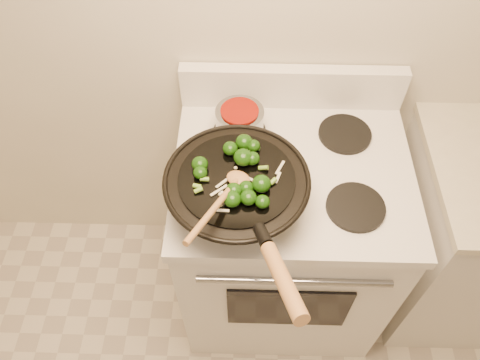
{
  "coord_description": "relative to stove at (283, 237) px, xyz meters",
  "views": [
    {
      "loc": [
        -0.25,
        0.22,
        2.11
      ],
      "look_at": [
        -0.27,
        1.03,
        1.03
      ],
      "focal_mm": 35.0,
      "sensor_mm": 36.0,
      "label": 1
    }
  ],
  "objects": [
    {
      "name": "stirfry",
      "position": [
        -0.17,
        -0.15,
        0.61
      ],
      "size": [
        0.27,
        0.26,
        0.05
      ],
      "color": "#123708",
      "rests_on": "wok"
    },
    {
      "name": "wooden_spoon",
      "position": [
        -0.21,
        -0.24,
        0.62
      ],
      "size": [
        0.17,
        0.3,
        0.1
      ],
      "color": "#9E6D3E",
      "rests_on": "wok"
    },
    {
      "name": "wok",
      "position": [
        -0.18,
        -0.16,
        0.53
      ],
      "size": [
        0.42,
        0.68,
        0.29
      ],
      "color": "black",
      "rests_on": "stove"
    },
    {
      "name": "saucepan",
      "position": [
        -0.18,
        0.15,
        0.51
      ],
      "size": [
        0.16,
        0.26,
        0.1
      ],
      "color": "gray",
      "rests_on": "stove"
    },
    {
      "name": "stove",
      "position": [
        0.0,
        0.0,
        0.0
      ],
      "size": [
        0.78,
        0.67,
        1.08
      ],
      "color": "white",
      "rests_on": "ground"
    }
  ]
}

